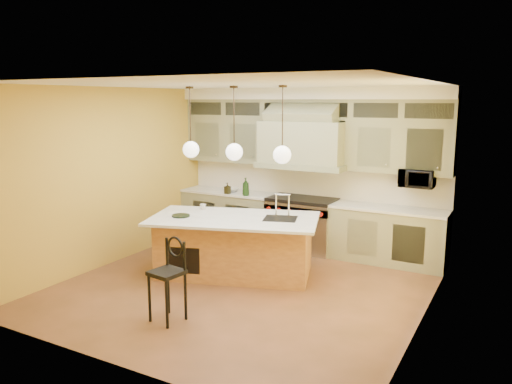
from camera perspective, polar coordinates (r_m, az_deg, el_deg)
The scene contains 18 objects.
floor at distance 7.41m, azimuth -1.52°, elevation -10.83°, with size 5.00×5.00×0.00m, color #55371D.
ceiling at distance 6.90m, azimuth -1.64°, elevation 12.20°, with size 5.00×5.00×0.00m, color white.
wall_back at distance 9.23m, azimuth 6.28°, elevation 2.69°, with size 5.00×5.00×0.00m, color gold.
wall_front at distance 5.06m, azimuth -16.02°, elevation -4.16°, with size 5.00×5.00×0.00m, color gold.
wall_left at distance 8.54m, azimuth -16.24°, elevation 1.70°, with size 5.00×5.00×0.00m, color gold.
wall_right at distance 6.17m, azimuth 18.93°, elevation -1.73°, with size 5.00×5.00×0.00m, color gold.
back_cabinetry at distance 8.99m, azimuth 5.62°, elevation 2.37°, with size 5.00×0.77×2.90m.
range at distance 9.09m, azimuth 5.29°, elevation -3.60°, with size 1.20×0.74×0.96m.
kitchen_island at distance 7.81m, azimuth -2.38°, elevation -6.04°, with size 2.84×2.06×1.35m.
counter_stool at distance 6.28m, azimuth -9.97°, elevation -9.27°, with size 0.42×0.42×1.04m.
microwave at distance 8.44m, azimuth 17.93°, elevation 1.51°, with size 0.54×0.37×0.30m, color black.
oil_bottle_a at distance 9.23m, azimuth -1.18°, elevation 0.61°, with size 0.13×0.13×0.34m, color black.
oil_bottle_b at distance 9.45m, azimuth -3.28°, elevation 0.43°, with size 0.09×0.10×0.21m, color black.
fruit_bowl at distance 9.68m, azimuth -2.82°, elevation 0.27°, with size 0.30×0.30×0.07m, color beige.
cup at distance 8.23m, azimuth -6.08°, elevation -1.69°, with size 0.10×0.10×0.09m, color beige.
pendant_left at distance 7.97m, azimuth -7.45°, elevation 5.05°, with size 0.26×0.26×1.11m.
pendant_center at distance 7.53m, azimuth -2.50°, elevation 4.81°, with size 0.26×0.26×1.11m.
pendant_right at distance 7.15m, azimuth 3.01°, elevation 4.50°, with size 0.26×0.26×1.11m.
Camera 1 is at (3.48, -5.96, 2.70)m, focal length 35.00 mm.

